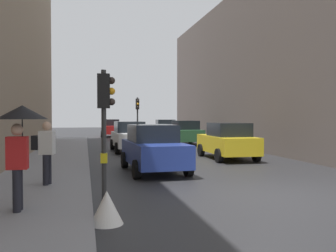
# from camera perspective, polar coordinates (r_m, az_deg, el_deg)

# --- Properties ---
(ground_plane) EXTENTS (120.00, 120.00, 0.00)m
(ground_plane) POSITION_cam_1_polar(r_m,az_deg,el_deg) (10.12, 16.97, -10.37)
(ground_plane) COLOR #28282B
(sidewalk_kerb) EXTENTS (2.92, 40.00, 0.16)m
(sidewalk_kerb) POSITION_cam_1_polar(r_m,az_deg,el_deg) (14.78, -17.94, -6.30)
(sidewalk_kerb) COLOR gray
(sidewalk_kerb) RESTS_ON ground
(building_facade_right) EXTENTS (12.00, 28.47, 10.43)m
(building_facade_right) POSITION_cam_1_polar(r_m,az_deg,el_deg) (28.85, 20.48, 7.69)
(building_facade_right) COLOR #5B514C
(building_facade_right) RESTS_ON ground
(traffic_light_far_median) EXTENTS (0.25, 0.43, 3.57)m
(traffic_light_far_median) POSITION_cam_1_polar(r_m,az_deg,el_deg) (28.98, -4.80, 2.30)
(traffic_light_far_median) COLOR #2D2D2D
(traffic_light_far_median) RESTS_ON ground
(traffic_light_near_left) EXTENTS (0.44, 0.27, 3.21)m
(traffic_light_near_left) POSITION_cam_1_polar(r_m,az_deg,el_deg) (9.06, -9.87, 2.39)
(traffic_light_near_left) COLOR #2D2D2D
(traffic_light_near_left) RESTS_ON ground
(car_yellow_taxi) EXTENTS (2.08, 4.23, 1.76)m
(car_yellow_taxi) POSITION_cam_1_polar(r_m,az_deg,el_deg) (17.88, 9.29, -2.33)
(car_yellow_taxi) COLOR yellow
(car_yellow_taxi) RESTS_ON ground
(car_silver_hatchback) EXTENTS (2.25, 4.32, 1.76)m
(car_silver_hatchback) POSITION_cam_1_polar(r_m,az_deg,el_deg) (34.36, -0.48, -0.46)
(car_silver_hatchback) COLOR #BCBCC1
(car_silver_hatchback) RESTS_ON ground
(car_green_estate) EXTENTS (2.07, 4.23, 1.76)m
(car_green_estate) POSITION_cam_1_polar(r_m,az_deg,el_deg) (26.67, 2.60, -1.04)
(car_green_estate) COLOR #2D6038
(car_green_estate) RESTS_ON ground
(car_white_compact) EXTENTS (2.10, 4.24, 1.76)m
(car_white_compact) POSITION_cam_1_polar(r_m,az_deg,el_deg) (21.65, -6.03, -1.65)
(car_white_compact) COLOR silver
(car_white_compact) RESTS_ON ground
(car_blue_van) EXTENTS (2.16, 4.27, 1.76)m
(car_blue_van) POSITION_cam_1_polar(r_m,az_deg,el_deg) (13.63, -2.28, -3.51)
(car_blue_van) COLOR navy
(car_blue_van) RESTS_ON ground
(car_red_sedan) EXTENTS (2.22, 4.30, 1.76)m
(car_red_sedan) POSITION_cam_1_polar(r_m,az_deg,el_deg) (37.39, -8.91, -0.32)
(car_red_sedan) COLOR red
(car_red_sedan) RESTS_ON ground
(pedestrian_with_umbrella) EXTENTS (1.00, 1.00, 2.14)m
(pedestrian_with_umbrella) POSITION_cam_1_polar(r_m,az_deg,el_deg) (7.91, -22.08, -0.30)
(pedestrian_with_umbrella) COLOR black
(pedestrian_with_umbrella) RESTS_ON sidewalk_kerb
(pedestrian_with_black_backpack) EXTENTS (0.65, 0.44, 1.77)m
(pedestrian_with_black_backpack) POSITION_cam_1_polar(r_m,az_deg,el_deg) (10.76, -18.66, -3.42)
(pedestrian_with_black_backpack) COLOR black
(pedestrian_with_black_backpack) RESTS_ON sidewalk_kerb
(warning_sign_triangle) EXTENTS (0.64, 0.64, 0.65)m
(warning_sign_triangle) POSITION_cam_1_polar(r_m,az_deg,el_deg) (7.26, -9.58, -12.46)
(warning_sign_triangle) COLOR silver
(warning_sign_triangle) RESTS_ON ground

